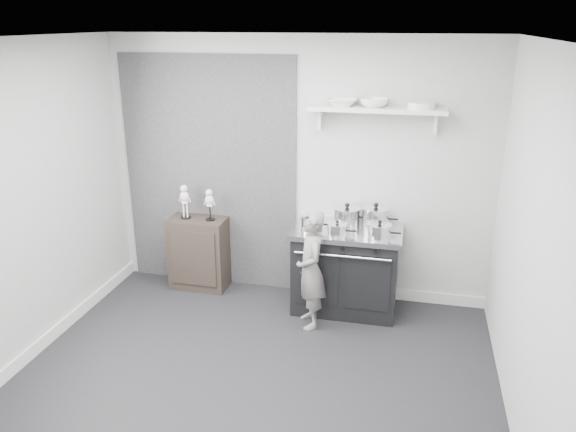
# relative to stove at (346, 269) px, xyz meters

# --- Properties ---
(ground) EXTENTS (4.00, 4.00, 0.00)m
(ground) POSITION_rel_stove_xyz_m (-0.59, -1.48, -0.44)
(ground) COLOR black
(ground) RESTS_ON ground
(room_shell) EXTENTS (4.02, 3.62, 2.71)m
(room_shell) POSITION_rel_stove_xyz_m (-0.67, -1.33, 1.20)
(room_shell) COLOR #AAA9A7
(room_shell) RESTS_ON ground
(wall_shelf) EXTENTS (1.30, 0.26, 0.24)m
(wall_shelf) POSITION_rel_stove_xyz_m (0.21, 0.20, 1.57)
(wall_shelf) COLOR silver
(wall_shelf) RESTS_ON room_shell
(stove) EXTENTS (1.08, 0.68, 0.87)m
(stove) POSITION_rel_stove_xyz_m (0.00, 0.00, 0.00)
(stove) COLOR black
(stove) RESTS_ON ground
(side_cabinet) EXTENTS (0.61, 0.36, 0.80)m
(side_cabinet) POSITION_rel_stove_xyz_m (-1.63, 0.13, -0.04)
(side_cabinet) COLOR black
(side_cabinet) RESTS_ON ground
(child) EXTENTS (0.42, 0.50, 1.17)m
(child) POSITION_rel_stove_xyz_m (-0.29, -0.41, 0.15)
(child) COLOR slate
(child) RESTS_ON ground
(pot_front_left) EXTENTS (0.31, 0.22, 0.19)m
(pot_front_left) POSITION_rel_stove_xyz_m (-0.33, -0.10, 0.51)
(pot_front_left) COLOR silver
(pot_front_left) RESTS_ON stove
(pot_back_left) EXTENTS (0.36, 0.28, 0.22)m
(pot_back_left) POSITION_rel_stove_xyz_m (-0.03, 0.15, 0.52)
(pot_back_left) COLOR silver
(pot_back_left) RESTS_ON stove
(pot_back_right) EXTENTS (0.36, 0.27, 0.25)m
(pot_back_right) POSITION_rel_stove_xyz_m (0.26, 0.12, 0.53)
(pot_back_right) COLOR silver
(pot_back_right) RESTS_ON stove
(pot_front_right) EXTENTS (0.31, 0.23, 0.18)m
(pot_front_right) POSITION_rel_stove_xyz_m (0.32, -0.18, 0.50)
(pot_front_right) COLOR silver
(pot_front_right) RESTS_ON stove
(pot_front_center) EXTENTS (0.28, 0.20, 0.15)m
(pot_front_center) POSITION_rel_stove_xyz_m (-0.07, -0.18, 0.49)
(pot_front_center) COLOR silver
(pot_front_center) RESTS_ON stove
(skeleton_full) EXTENTS (0.12, 0.08, 0.43)m
(skeleton_full) POSITION_rel_stove_xyz_m (-1.76, 0.13, 0.57)
(skeleton_full) COLOR silver
(skeleton_full) RESTS_ON side_cabinet
(skeleton_torso) EXTENTS (0.11, 0.07, 0.39)m
(skeleton_torso) POSITION_rel_stove_xyz_m (-1.48, 0.13, 0.56)
(skeleton_torso) COLOR silver
(skeleton_torso) RESTS_ON side_cabinet
(bowl_large) EXTENTS (0.29, 0.29, 0.07)m
(bowl_large) POSITION_rel_stove_xyz_m (-0.12, 0.19, 1.64)
(bowl_large) COLOR white
(bowl_large) RESTS_ON wall_shelf
(bowl_small) EXTENTS (0.26, 0.26, 0.08)m
(bowl_small) POSITION_rel_stove_xyz_m (0.18, 0.19, 1.64)
(bowl_small) COLOR white
(bowl_small) RESTS_ON wall_shelf
(plate_stack) EXTENTS (0.25, 0.25, 0.06)m
(plate_stack) POSITION_rel_stove_xyz_m (0.62, 0.19, 1.63)
(plate_stack) COLOR white
(plate_stack) RESTS_ON wall_shelf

